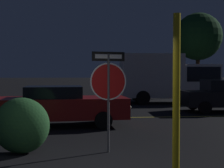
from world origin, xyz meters
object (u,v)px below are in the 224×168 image
(passing_car_2, at_px, (58,106))
(tree_1, at_px, (198,37))
(yellow_pole_right, at_px, (176,100))
(hedge_bush_2, at_px, (22,126))
(stop_sign, at_px, (108,82))
(passing_car_3, at_px, (223,96))
(delivery_truck, at_px, (169,77))

(passing_car_2, distance_m, tree_1, 16.82)
(yellow_pole_right, xyz_separation_m, hedge_bush_2, (-2.97, 2.34, -0.78))
(yellow_pole_right, height_order, tree_1, tree_1)
(hedge_bush_2, xyz_separation_m, passing_car_2, (0.55, 3.73, 0.08))
(hedge_bush_2, distance_m, tree_1, 20.12)
(passing_car_2, height_order, tree_1, tree_1)
(tree_1, bearing_deg, passing_car_2, -128.12)
(stop_sign, relative_size, yellow_pole_right, 0.83)
(passing_car_3, relative_size, tree_1, 0.62)
(delivery_truck, bearing_deg, passing_car_2, -36.38)
(hedge_bush_2, height_order, tree_1, tree_1)
(passing_car_3, bearing_deg, stop_sign, -37.69)
(stop_sign, bearing_deg, yellow_pole_right, -78.52)
(stop_sign, xyz_separation_m, tree_1, (8.60, 16.66, 3.10))
(yellow_pole_right, bearing_deg, tree_1, 67.95)
(passing_car_2, bearing_deg, tree_1, 138.67)
(stop_sign, relative_size, hedge_bush_2, 1.82)
(yellow_pole_right, bearing_deg, delivery_truck, 74.41)
(yellow_pole_right, distance_m, passing_car_2, 6.57)
(stop_sign, distance_m, passing_car_3, 9.60)
(passing_car_2, relative_size, tree_1, 0.76)
(tree_1, bearing_deg, delivery_truck, -128.02)
(passing_car_2, bearing_deg, hedge_bush_2, -11.69)
(passing_car_2, distance_m, passing_car_3, 8.45)
(passing_car_2, height_order, delivery_truck, delivery_truck)
(yellow_pole_right, bearing_deg, passing_car_2, 111.76)
(stop_sign, distance_m, delivery_truck, 12.88)
(stop_sign, relative_size, tree_1, 0.36)
(passing_car_3, distance_m, delivery_truck, 4.96)
(stop_sign, height_order, passing_car_3, stop_sign)
(yellow_pole_right, relative_size, hedge_bush_2, 2.19)
(delivery_truck, bearing_deg, yellow_pole_right, -13.80)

